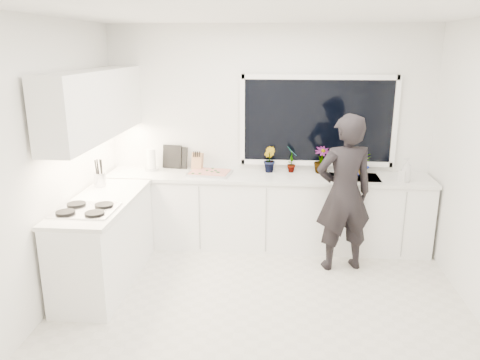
# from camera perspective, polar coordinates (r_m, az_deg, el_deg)

# --- Properties ---
(floor) EXTENTS (4.00, 3.50, 0.02)m
(floor) POSITION_cam_1_polar(r_m,az_deg,el_deg) (4.74, 2.59, -15.05)
(floor) COLOR beige
(floor) RESTS_ON ground
(wall_back) EXTENTS (4.00, 0.02, 2.70)m
(wall_back) POSITION_cam_1_polar(r_m,az_deg,el_deg) (5.92, 3.51, 5.42)
(wall_back) COLOR white
(wall_back) RESTS_ON ground
(wall_left) EXTENTS (0.02, 3.50, 2.70)m
(wall_left) POSITION_cam_1_polar(r_m,az_deg,el_deg) (4.72, -22.35, 1.52)
(wall_left) COLOR white
(wall_left) RESTS_ON ground
(ceiling) EXTENTS (4.00, 3.50, 0.02)m
(ceiling) POSITION_cam_1_polar(r_m,az_deg,el_deg) (4.07, 3.10, 19.88)
(ceiling) COLOR white
(ceiling) RESTS_ON wall_back
(window) EXTENTS (1.80, 0.02, 1.00)m
(window) POSITION_cam_1_polar(r_m,az_deg,el_deg) (5.87, 9.45, 7.12)
(window) COLOR black
(window) RESTS_ON wall_back
(base_cabinets_back) EXTENTS (3.92, 0.58, 0.88)m
(base_cabinets_back) POSITION_cam_1_polar(r_m,az_deg,el_deg) (5.86, 3.28, -3.92)
(base_cabinets_back) COLOR white
(base_cabinets_back) RESTS_ON floor
(base_cabinets_left) EXTENTS (0.58, 1.60, 0.88)m
(base_cabinets_left) POSITION_cam_1_polar(r_m,az_deg,el_deg) (5.17, -16.15, -7.36)
(base_cabinets_left) COLOR white
(base_cabinets_left) RESTS_ON floor
(countertop_back) EXTENTS (3.94, 0.62, 0.04)m
(countertop_back) POSITION_cam_1_polar(r_m,az_deg,el_deg) (5.71, 3.35, 0.39)
(countertop_back) COLOR silver
(countertop_back) RESTS_ON base_cabinets_back
(countertop_left) EXTENTS (0.62, 1.60, 0.04)m
(countertop_left) POSITION_cam_1_polar(r_m,az_deg,el_deg) (5.01, -16.55, -2.51)
(countertop_left) COLOR silver
(countertop_left) RESTS_ON base_cabinets_left
(upper_cabinets) EXTENTS (0.34, 2.10, 0.70)m
(upper_cabinets) POSITION_cam_1_polar(r_m,az_deg,el_deg) (5.17, -17.24, 8.81)
(upper_cabinets) COLOR white
(upper_cabinets) RESTS_ON wall_left
(sink) EXTENTS (0.58, 0.42, 0.14)m
(sink) POSITION_cam_1_polar(r_m,az_deg,el_deg) (5.80, 13.77, -0.13)
(sink) COLOR silver
(sink) RESTS_ON countertop_back
(faucet) EXTENTS (0.03, 0.03, 0.22)m
(faucet) POSITION_cam_1_polar(r_m,az_deg,el_deg) (5.95, 13.60, 1.89)
(faucet) COLOR silver
(faucet) RESTS_ON countertop_back
(stovetop) EXTENTS (0.56, 0.48, 0.03)m
(stovetop) POSITION_cam_1_polar(r_m,az_deg,el_deg) (4.70, -18.34, -3.43)
(stovetop) COLOR black
(stovetop) RESTS_ON countertop_left
(person) EXTENTS (0.73, 0.57, 1.76)m
(person) POSITION_cam_1_polar(r_m,az_deg,el_deg) (5.24, 12.56, -1.63)
(person) COLOR black
(person) RESTS_ON floor
(pizza_tray) EXTENTS (0.55, 0.43, 0.03)m
(pizza_tray) POSITION_cam_1_polar(r_m,az_deg,el_deg) (5.74, -3.70, 0.84)
(pizza_tray) COLOR silver
(pizza_tray) RESTS_ON countertop_back
(pizza) EXTENTS (0.50, 0.38, 0.01)m
(pizza) POSITION_cam_1_polar(r_m,az_deg,el_deg) (5.74, -3.70, 1.00)
(pizza) COLOR red
(pizza) RESTS_ON pizza_tray
(watering_can) EXTENTS (0.18, 0.18, 0.13)m
(watering_can) POSITION_cam_1_polar(r_m,az_deg,el_deg) (5.92, 13.94, 1.36)
(watering_can) COLOR #142BBD
(watering_can) RESTS_ON countertop_back
(paper_towel_roll) EXTENTS (0.14, 0.14, 0.26)m
(paper_towel_roll) POSITION_cam_1_polar(r_m,az_deg,el_deg) (6.00, -10.76, 2.37)
(paper_towel_roll) COLOR white
(paper_towel_roll) RESTS_ON countertop_back
(knife_block) EXTENTS (0.14, 0.11, 0.22)m
(knife_block) POSITION_cam_1_polar(r_m,az_deg,el_deg) (5.91, -5.20, 2.19)
(knife_block) COLOR #9F694A
(knife_block) RESTS_ON countertop_back
(utensil_crock) EXTENTS (0.16, 0.16, 0.16)m
(utensil_crock) POSITION_cam_1_polar(r_m,az_deg,el_deg) (5.45, -16.71, 0.04)
(utensil_crock) COLOR silver
(utensil_crock) RESTS_ON countertop_left
(picture_frame_large) EXTENTS (0.22, 0.08, 0.28)m
(picture_frame_large) POSITION_cam_1_polar(r_m,az_deg,el_deg) (6.05, -7.40, 2.73)
(picture_frame_large) COLOR black
(picture_frame_large) RESTS_ON countertop_back
(picture_frame_small) EXTENTS (0.25, 0.06, 0.30)m
(picture_frame_small) POSITION_cam_1_polar(r_m,az_deg,el_deg) (6.07, -8.27, 2.84)
(picture_frame_small) COLOR black
(picture_frame_small) RESTS_ON countertop_back
(herb_plants) EXTENTS (1.35, 0.22, 0.33)m
(herb_plants) POSITION_cam_1_polar(r_m,az_deg,el_deg) (5.85, 9.80, 2.31)
(herb_plants) COLOR #26662D
(herb_plants) RESTS_ON countertop_back
(soap_bottles) EXTENTS (0.16, 0.13, 0.28)m
(soap_bottles) POSITION_cam_1_polar(r_m,az_deg,el_deg) (5.72, 19.53, 1.02)
(soap_bottles) COLOR #D8BF66
(soap_bottles) RESTS_ON countertop_back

